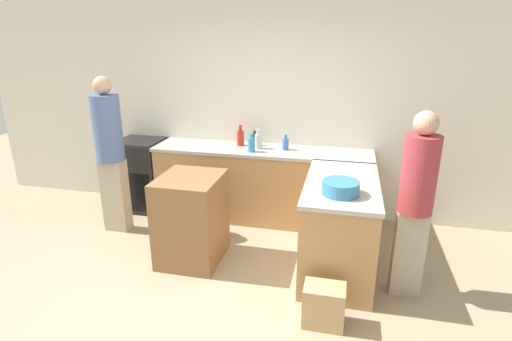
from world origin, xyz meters
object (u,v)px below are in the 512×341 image
(island_table, at_px, (191,219))
(dish_soap_bottle, at_px, (251,144))
(range_oven, at_px, (142,174))
(water_bottle_blue, at_px, (286,144))
(vinegar_bottle_clear, at_px, (258,141))
(person_by_range, at_px, (110,150))
(wine_bottle_dark, at_px, (255,139))
(hot_sauce_bottle, at_px, (240,137))
(paper_bag, at_px, (324,305))
(mixing_bowl, at_px, (341,188))
(person_at_peninsula, at_px, (416,199))

(island_table, bearing_deg, dish_soap_bottle, 67.55)
(range_oven, distance_m, island_table, 1.61)
(water_bottle_blue, bearing_deg, range_oven, -178.91)
(vinegar_bottle_clear, bearing_deg, person_by_range, -155.99)
(range_oven, bearing_deg, person_by_range, -88.29)
(wine_bottle_dark, xyz_separation_m, hot_sauce_bottle, (-0.17, -0.06, 0.03))
(hot_sauce_bottle, bearing_deg, paper_bag, -57.86)
(island_table, height_order, paper_bag, island_table)
(water_bottle_blue, relative_size, vinegar_bottle_clear, 0.77)
(mixing_bowl, bearing_deg, hot_sauce_bottle, 132.96)
(water_bottle_blue, distance_m, dish_soap_bottle, 0.42)
(wine_bottle_dark, bearing_deg, person_by_range, -150.70)
(wine_bottle_dark, xyz_separation_m, dish_soap_bottle, (0.03, -0.31, 0.02))
(vinegar_bottle_clear, distance_m, paper_bag, 2.26)
(island_table, bearing_deg, vinegar_bottle_clear, 68.59)
(dish_soap_bottle, distance_m, paper_bag, 2.14)
(water_bottle_blue, distance_m, vinegar_bottle_clear, 0.34)
(mixing_bowl, relative_size, vinegar_bottle_clear, 1.35)
(water_bottle_blue, relative_size, paper_bag, 0.53)
(island_table, distance_m, water_bottle_blue, 1.50)
(island_table, height_order, hot_sauce_bottle, hot_sauce_bottle)
(hot_sauce_bottle, bearing_deg, vinegar_bottle_clear, -18.02)
(hot_sauce_bottle, distance_m, dish_soap_bottle, 0.32)
(water_bottle_blue, height_order, person_by_range, person_by_range)
(wine_bottle_dark, height_order, hot_sauce_bottle, hot_sauce_bottle)
(island_table, height_order, person_at_peninsula, person_at_peninsula)
(person_by_range, relative_size, paper_bag, 5.20)
(dish_soap_bottle, relative_size, person_at_peninsula, 0.13)
(water_bottle_blue, bearing_deg, person_by_range, -159.44)
(range_oven, relative_size, person_at_peninsula, 0.56)
(range_oven, xyz_separation_m, hot_sauce_bottle, (1.36, 0.10, 0.56))
(island_table, relative_size, water_bottle_blue, 4.92)
(person_by_range, bearing_deg, water_bottle_blue, 20.56)
(hot_sauce_bottle, height_order, person_at_peninsula, person_at_peninsula)
(island_table, xyz_separation_m, person_at_peninsula, (2.11, -0.11, 0.47))
(person_at_peninsula, bearing_deg, island_table, 177.10)
(water_bottle_blue, relative_size, wine_bottle_dark, 1.00)
(range_oven, bearing_deg, wine_bottle_dark, 6.04)
(mixing_bowl, xyz_separation_m, wine_bottle_dark, (-1.11, 1.43, 0.01))
(paper_bag, bearing_deg, person_by_range, 155.74)
(range_oven, height_order, mixing_bowl, mixing_bowl)
(range_oven, relative_size, wine_bottle_dark, 5.08)
(mixing_bowl, distance_m, person_at_peninsula, 0.64)
(vinegar_bottle_clear, distance_m, person_at_peninsula, 2.08)
(range_oven, height_order, paper_bag, range_oven)
(range_oven, xyz_separation_m, person_at_peninsula, (3.26, -1.22, 0.46))
(wine_bottle_dark, bearing_deg, water_bottle_blue, -16.70)
(range_oven, bearing_deg, vinegar_bottle_clear, 0.80)
(island_table, xyz_separation_m, vinegar_bottle_clear, (0.45, 1.14, 0.57))
(range_oven, height_order, wine_bottle_dark, wine_bottle_dark)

